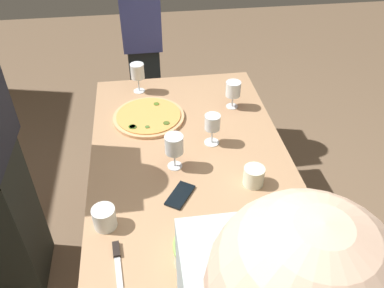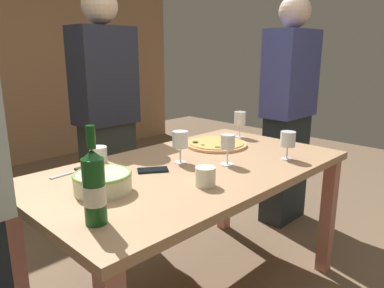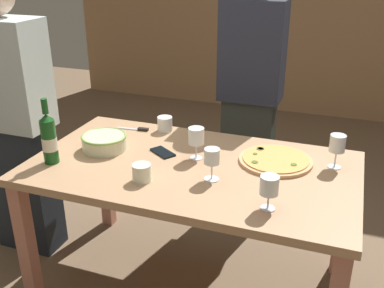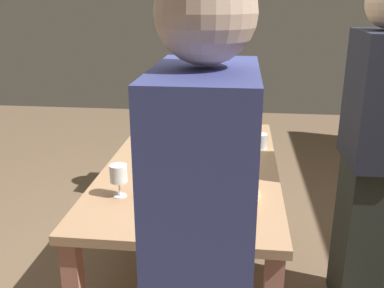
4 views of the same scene
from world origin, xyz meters
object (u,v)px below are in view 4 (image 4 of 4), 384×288
object	(u,v)px
pizza	(220,194)
pizza_knife	(252,138)
wine_glass_near_pizza	(227,199)
person_guest_left	(370,156)
person_host	(212,104)
wine_bottle	(172,109)
cup_amber	(154,145)
cell_phone	(209,151)
dining_table	(192,180)
wine_glass_by_bottle	(166,152)
cup_ceramic	(260,141)
serving_bowl	(203,129)
wine_glass_far_right	(119,175)
wine_glass_far_left	(207,144)

from	to	relation	value
pizza	pizza_knife	bearing A→B (deg)	169.67
wine_glass_near_pizza	pizza_knife	distance (m)	1.13
person_guest_left	pizza_knife	bearing A→B (deg)	-38.77
pizza	person_host	world-z (taller)	person_host
wine_bottle	person_guest_left	bearing A→B (deg)	55.66
pizza	cup_amber	size ratio (longest dim) A/B	4.21
cell_phone	pizza_knife	size ratio (longest dim) A/B	0.74
wine_bottle	cup_amber	xyz separation A→B (m)	(0.51, -0.02, -0.09)
dining_table	pizza	size ratio (longest dim) A/B	4.38
cup_amber	pizza_knife	xyz separation A→B (m)	(-0.30, 0.56, -0.04)
wine_glass_by_bottle	cup_amber	world-z (taller)	wine_glass_by_bottle
dining_table	wine_bottle	distance (m)	0.73
wine_bottle	cell_phone	size ratio (longest dim) A/B	2.30
person_host	person_guest_left	size ratio (longest dim) A/B	0.96
wine_glass_by_bottle	cup_ceramic	world-z (taller)	wine_glass_by_bottle
serving_bowl	cell_phone	bearing A→B (deg)	10.79
person_host	wine_glass_far_right	bearing A→B (deg)	-9.84
serving_bowl	pizza	bearing A→B (deg)	9.94
dining_table	pizza_knife	distance (m)	0.57
serving_bowl	wine_glass_far_left	size ratio (longest dim) A/B	1.44
pizza_knife	person_host	size ratio (longest dim) A/B	0.12
wine_bottle	wine_glass_far_right	distance (m)	1.10
wine_glass_far_left	cup_ceramic	world-z (taller)	wine_glass_far_left
pizza	wine_glass_near_pizza	world-z (taller)	wine_glass_near_pizza
cup_ceramic	person_host	world-z (taller)	person_host
dining_table	cup_amber	bearing A→B (deg)	-124.07
wine_glass_by_bottle	person_guest_left	size ratio (longest dim) A/B	0.09
cup_amber	pizza	bearing A→B (deg)	36.90
pizza	serving_bowl	bearing A→B (deg)	-170.06
pizza	wine_glass_near_pizza	size ratio (longest dim) A/B	2.16
dining_table	wine_bottle	bearing A→B (deg)	-162.51
wine_glass_far_right	cup_amber	size ratio (longest dim) A/B	1.71
cell_phone	wine_bottle	bearing A→B (deg)	-25.41
pizza_knife	person_guest_left	world-z (taller)	person_guest_left
serving_bowl	wine_bottle	distance (m)	0.29
cup_amber	wine_glass_far_right	bearing A→B (deg)	-4.11
cell_phone	dining_table	bearing A→B (deg)	102.03
pizza	wine_glass_far_left	distance (m)	0.41
person_host	person_guest_left	world-z (taller)	person_guest_left
person_guest_left	pizza	bearing A→B (deg)	28.04
wine_glass_by_bottle	person_guest_left	bearing A→B (deg)	93.18
serving_bowl	wine_bottle	xyz separation A→B (m)	(-0.17, -0.23, 0.08)
pizza_knife	person_guest_left	bearing A→B (deg)	45.96
cup_ceramic	wine_glass_far_left	bearing A→B (deg)	-44.54
person_host	wine_glass_near_pizza	bearing A→B (deg)	7.50
serving_bowl	cup_amber	bearing A→B (deg)	-36.57
wine_bottle	cup_ceramic	world-z (taller)	wine_bottle
cup_ceramic	person_guest_left	distance (m)	0.65
wine_glass_far_right	wine_glass_far_left	bearing A→B (deg)	140.89
wine_glass_near_pizza	wine_bottle	bearing A→B (deg)	-162.47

